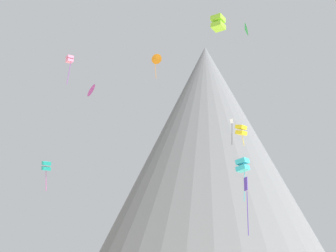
% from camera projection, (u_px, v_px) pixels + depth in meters
% --- Properties ---
extents(rock_massif, '(75.50, 75.50, 62.97)m').
position_uv_depth(rock_massif, '(208.00, 155.00, 130.20)').
color(rock_massif, slate).
rests_on(rock_massif, ground_plane).
extents(kite_indigo_low, '(0.36, 0.80, 5.64)m').
position_uv_depth(kite_indigo_low, '(248.00, 195.00, 44.30)').
color(kite_indigo_low, '#5138B2').
extents(kite_orange_high, '(2.16, 1.01, 5.26)m').
position_uv_depth(kite_orange_high, '(157.00, 59.00, 92.25)').
color(kite_orange_high, orange).
extents(kite_teal_mid, '(1.89, 1.93, 5.32)m').
position_uv_depth(kite_teal_mid, '(47.00, 166.00, 79.23)').
color(kite_teal_mid, teal).
extents(kite_lime_high, '(1.91, 1.92, 1.68)m').
position_uv_depth(kite_lime_high, '(219.00, 23.00, 54.37)').
color(kite_lime_high, '#8CD133').
extents(kite_white_high, '(0.65, 0.23, 5.06)m').
position_uv_depth(kite_white_high, '(233.00, 128.00, 85.71)').
color(kite_white_high, white).
extents(kite_cyan_low, '(2.00, 1.98, 5.46)m').
position_uv_depth(kite_cyan_low, '(244.00, 165.00, 58.91)').
color(kite_cyan_low, '#33BCDB').
extents(kite_magenta_high, '(2.08, 2.40, 2.20)m').
position_uv_depth(kite_magenta_high, '(93.00, 91.00, 73.03)').
color(kite_magenta_high, '#D1339E').
extents(kite_pink_high, '(1.34, 1.34, 4.79)m').
position_uv_depth(kite_pink_high, '(71.00, 60.00, 72.96)').
color(kite_pink_high, pink).
extents(kite_green_high, '(1.13, 2.31, 2.22)m').
position_uv_depth(kite_green_high, '(247.00, 29.00, 76.28)').
color(kite_green_high, green).
extents(kite_yellow_mid, '(1.86, 1.86, 3.26)m').
position_uv_depth(kite_yellow_mid, '(242.00, 130.00, 67.61)').
color(kite_yellow_mid, yellow).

